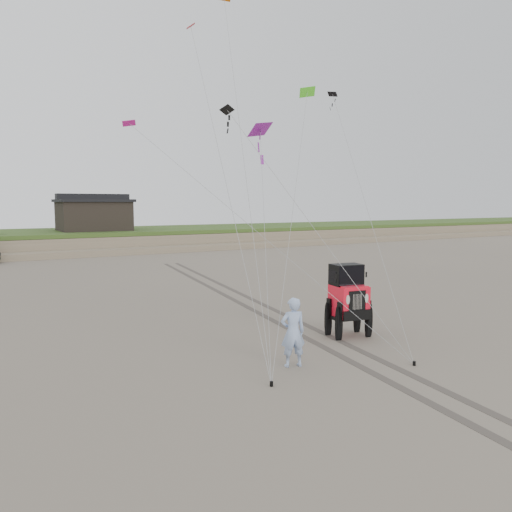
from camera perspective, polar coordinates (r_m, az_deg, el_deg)
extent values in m
plane|color=#6B6054|center=(13.76, 8.68, -11.85)|extent=(160.00, 160.00, 0.00)
cube|color=#7A6B54|center=(48.98, -20.51, 1.55)|extent=(160.00, 12.00, 1.40)
cube|color=#2D4719|center=(48.93, -20.54, 2.54)|extent=(160.00, 12.00, 0.35)
cube|color=#7A6B54|center=(42.65, -18.98, 0.38)|extent=(160.00, 3.50, 0.50)
cube|color=black|center=(48.27, -18.06, 4.34)|extent=(6.00, 5.00, 2.60)
cube|color=black|center=(48.26, -18.12, 6.03)|extent=(6.40, 5.40, 0.25)
cube|color=black|center=(48.26, -18.13, 6.47)|extent=(6.40, 1.20, 0.50)
imported|color=#819AC8|center=(13.03, 4.24, -8.67)|extent=(0.75, 0.59, 1.82)
cube|color=purple|center=(24.95, 0.48, 14.27)|extent=(1.36, 1.08, 0.79)
cube|color=#53E628|center=(23.14, 5.89, 18.15)|extent=(0.82, 0.46, 0.49)
cube|color=black|center=(16.36, -3.33, 16.34)|extent=(0.60, 0.53, 0.26)
cube|color=#DB1B96|center=(20.63, -14.32, 14.50)|extent=(0.58, 0.41, 0.25)
cube|color=black|center=(21.81, 8.73, 17.82)|extent=(0.35, 0.47, 0.22)
cube|color=red|center=(22.15, -7.48, 24.61)|extent=(0.50, 0.69, 0.35)
cylinder|color=black|center=(11.89, 1.78, -14.40)|extent=(0.08, 0.08, 0.12)
cylinder|color=black|center=(13.91, 17.63, -11.61)|extent=(0.08, 0.08, 0.12)
cube|color=#4C443D|center=(21.09, -1.71, -5.47)|extent=(4.42, 29.74, 0.01)
cube|color=#4C443D|center=(21.48, 0.17, -5.26)|extent=(4.42, 29.74, 0.01)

